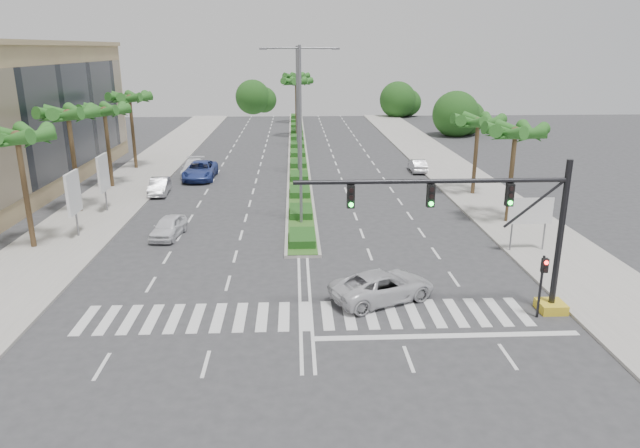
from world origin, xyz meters
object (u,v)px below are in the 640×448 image
at_px(car_parked_b, 159,186).
at_px(car_right, 417,165).
at_px(car_parked_a, 168,227).
at_px(car_parked_c, 200,170).
at_px(car_parked_d, 194,168).
at_px(car_crossing, 383,286).

bearing_deg(car_parked_b, car_right, 14.89).
xyz_separation_m(car_parked_a, car_parked_c, (-0.58, 17.16, 0.15)).
bearing_deg(car_parked_d, car_parked_a, -88.96).
distance_m(car_parked_d, car_crossing, 32.38).
height_order(car_parked_a, car_parked_d, car_parked_d).
height_order(car_parked_a, car_parked_c, car_parked_c).
xyz_separation_m(car_parked_d, car_right, (21.96, 0.59, -0.10)).
height_order(car_parked_a, car_parked_b, car_parked_b).
relative_size(car_parked_b, car_crossing, 0.79).
relative_size(car_parked_c, car_parked_d, 1.17).
relative_size(car_parked_d, car_right, 1.32).
bearing_deg(car_parked_c, car_parked_a, -88.08).
bearing_deg(car_parked_a, car_parked_d, 101.79).
bearing_deg(car_crossing, car_parked_c, 1.25).
xyz_separation_m(car_parked_b, car_parked_d, (1.64, 7.39, 0.06)).
distance_m(car_parked_c, car_right, 21.18).
height_order(car_parked_c, car_right, car_parked_c).
bearing_deg(car_crossing, car_parked_a, 26.27).
bearing_deg(car_parked_d, car_parked_b, -105.99).
relative_size(car_parked_c, car_crossing, 1.13).
bearing_deg(car_right, car_parked_c, 7.41).
bearing_deg(car_parked_d, car_crossing, -67.94).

